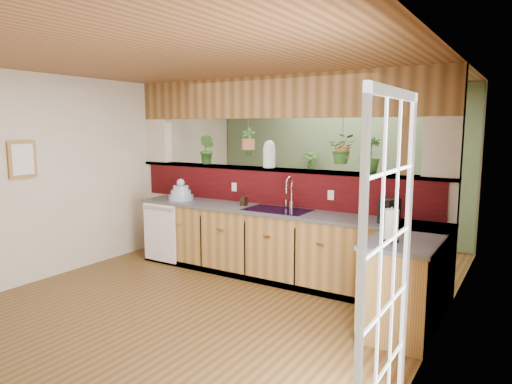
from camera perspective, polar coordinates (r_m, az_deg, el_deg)
The scene contains 28 objects.
ground at distance 5.34m, azimuth -5.01°, elevation -13.15°, with size 4.60×7.00×0.01m, color brown.
ceiling at distance 5.02m, azimuth -5.40°, elevation 15.70°, with size 4.60×7.00×0.01m, color brown.
wall_back at distance 8.08m, azimuth 9.90°, elevation 3.51°, with size 4.60×0.02×2.60m, color beige.
wall_left at distance 6.65m, azimuth -21.27°, elevation 2.10°, with size 0.02×7.00×2.60m, color beige.
wall_right at distance 4.09m, azimuth 21.57°, elevation -1.41°, with size 0.02×7.00×2.60m, color beige.
pass_through_partition at distance 6.14m, azimuth 2.61°, elevation 1.16°, with size 4.60×0.21×2.60m.
pass_through_ledge at distance 6.14m, azimuth 2.39°, elevation 2.84°, with size 4.60×0.21×0.04m, color brown.
header_beam at distance 6.12m, azimuth 2.44°, elevation 11.78°, with size 4.60×0.15×0.55m, color brown.
sage_backwall at distance 8.06m, azimuth 9.85°, elevation 3.50°, with size 4.55×0.02×2.55m, color #596E4B.
countertop at distance 5.51m, azimuth 7.52°, elevation -7.61°, with size 4.14×1.52×0.90m.
dishwasher at distance 6.61m, azimuth -11.96°, elevation -4.97°, with size 0.58×0.03×0.82m.
navy_sink at distance 5.77m, azimuth 2.70°, elevation -3.01°, with size 0.82×0.50×0.18m.
french_door at distance 2.91m, azimuth 16.04°, elevation -9.96°, with size 0.06×1.02×2.16m, color white.
framed_print at distance 6.16m, azimuth -27.17°, elevation 3.65°, with size 0.04×0.35×0.45m.
faucet at distance 5.82m, azimuth 4.25°, elevation 0.09°, with size 0.18×0.18×0.42m.
dish_stack at distance 6.59m, azimuth -9.37°, elevation -0.18°, with size 0.35×0.35×0.30m.
soap_dispenser at distance 6.05m, azimuth -1.54°, elevation -0.92°, with size 0.08×0.08×0.17m, color #332012.
coffee_maker at distance 5.15m, azimuth 16.29°, elevation -2.41°, with size 0.14×0.24×0.27m.
paper_towel at distance 4.35m, azimuth 16.56°, elevation -4.06°, with size 0.15×0.15×0.32m.
glass_jar at distance 6.17m, azimuth 1.65°, elevation 4.77°, with size 0.17×0.17×0.37m.
ledge_plant_left at distance 6.75m, azimuth -6.12°, elevation 5.28°, with size 0.24×0.19×0.43m, color #28551D.
ledge_plant_right at distance 5.60m, azimuth 14.01°, elevation 4.51°, with size 0.24×0.24×0.43m, color #28551D.
hanging_plant_a at distance 6.33m, azimuth -0.99°, elevation 7.40°, with size 0.23×0.20×0.49m.
hanging_plant_b at distance 5.71m, azimuth 10.80°, elevation 6.89°, with size 0.39×0.36×0.49m.
shelving_console at distance 8.28m, azimuth 4.09°, elevation -1.86°, with size 1.49×0.40×1.00m, color black.
shelf_plant_a at distance 8.36m, azimuth 1.89°, elevation 3.05°, with size 0.20×0.14×0.39m, color #28551D.
shelf_plant_b at distance 8.00m, azimuth 6.76°, elevation 3.27°, with size 0.30×0.30×0.53m, color #28551D.
floor_plant at distance 6.70m, azimuth 11.19°, elevation -5.26°, with size 0.72×0.63×0.80m, color #28551D.
Camera 1 is at (2.99, -3.98, 1.94)m, focal length 32.00 mm.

